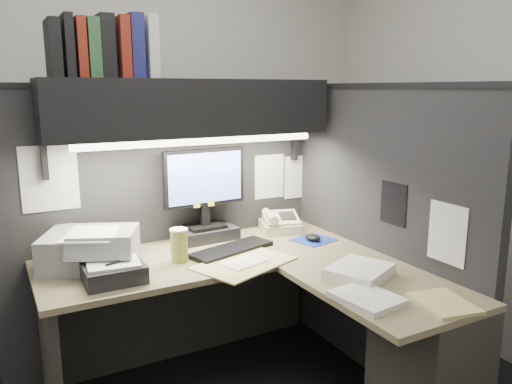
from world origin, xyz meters
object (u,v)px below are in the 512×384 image
Objects in this scene: keyboard at (232,249)px; printer at (91,249)px; telephone at (280,224)px; coffee_cup at (179,246)px; notebook_stack at (114,273)px; desk at (313,334)px; monitor at (205,204)px; overhead_shelf at (191,108)px.

printer is at bearing 153.14° from keyboard.
coffee_cup is at bearing -146.18° from telephone.
printer is 0.28m from notebook_stack.
printer is (-0.41, 0.15, 0.00)m from coffee_cup.
monitor is (-0.21, 0.80, 0.50)m from desk.
overhead_shelf is 0.75m from coffee_cup.
notebook_stack is (-0.62, -0.40, -0.17)m from monitor.
keyboard is at bearing 2.79° from coffee_cup.
coffee_cup is 0.61× the size of notebook_stack.
printer is at bearing 100.83° from notebook_stack.
telephone reaches higher than notebook_stack.
monitor reaches higher than keyboard.
printer is 1.61× the size of notebook_stack.
coffee_cup is (-0.18, -0.24, -0.69)m from overhead_shelf.
desk is at bearing -25.75° from notebook_stack.
desk is 1.10× the size of overhead_shelf.
printer is at bearing 159.25° from coffee_cup.
desk is 0.86m from telephone.
monitor is 2.00× the size of notebook_stack.
keyboard is (0.04, -0.27, -0.20)m from monitor.
printer is (-1.15, -0.07, 0.04)m from telephone.
overhead_shelf is 3.19× the size of keyboard.
overhead_shelf is at bearing 103.89° from keyboard.
printer is (-0.89, 0.67, 0.37)m from desk.
telephone is (0.48, -0.06, -0.16)m from monitor.
printer is (-0.59, -0.08, -0.68)m from overhead_shelf.
desk is 1.17m from printer.
telephone is (0.27, 0.75, 0.33)m from desk.
notebook_stack is at bearing -162.62° from coffee_cup.
telephone is (0.57, -0.01, -0.72)m from overhead_shelf.
keyboard is 0.31m from coffee_cup.
desk is at bearing -92.98° from telephone.
desk is 0.63m from keyboard.
overhead_shelf is at bearing 53.11° from coffee_cup.
overhead_shelf is 2.90× the size of monitor.
notebook_stack is at bearing 175.12° from keyboard.
desk is 1.33m from overhead_shelf.
desk is at bearing -78.14° from monitor.
keyboard is at bearing 10.85° from notebook_stack.
coffee_cup reaches higher than keyboard.
telephone is 1.16m from printer.
desk is 3.50× the size of keyboard.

